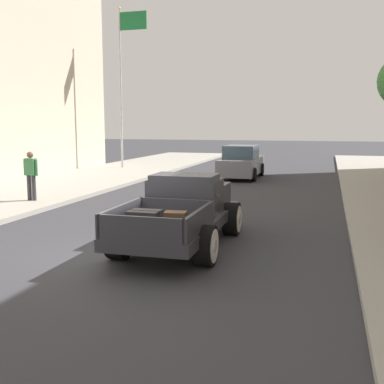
# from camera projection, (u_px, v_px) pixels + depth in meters

# --- Properties ---
(ground_plane) EXTENTS (140.00, 140.00, 0.00)m
(ground_plane) POSITION_uv_depth(u_px,v_px,m) (127.00, 256.00, 9.80)
(ground_plane) COLOR #333338
(hotrod_truck_gunmetal) EXTENTS (2.23, 4.96, 1.58)m
(hotrod_truck_gunmetal) POSITION_uv_depth(u_px,v_px,m) (184.00, 211.00, 10.76)
(hotrod_truck_gunmetal) COLOR #333338
(hotrod_truck_gunmetal) RESTS_ON ground
(car_background_grey) EXTENTS (1.88, 4.31, 1.65)m
(car_background_grey) POSITION_uv_depth(u_px,v_px,m) (241.00, 163.00, 23.77)
(car_background_grey) COLOR slate
(car_background_grey) RESTS_ON ground
(pedestrian_sidewalk_left) EXTENTS (0.53, 0.22, 1.65)m
(pedestrian_sidewalk_left) POSITION_uv_depth(u_px,v_px,m) (31.00, 173.00, 15.85)
(pedestrian_sidewalk_left) COLOR #333338
(pedestrian_sidewalk_left) RESTS_ON sidewalk_left
(flagpole) EXTENTS (1.74, 0.16, 9.16)m
(flagpole) POSITION_uv_depth(u_px,v_px,m) (124.00, 70.00, 27.24)
(flagpole) COLOR #B2B2B7
(flagpole) RESTS_ON sidewalk_left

